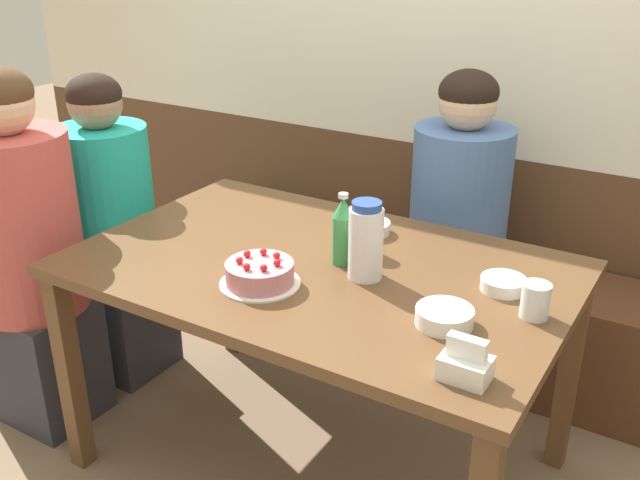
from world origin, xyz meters
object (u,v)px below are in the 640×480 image
at_px(napkin_holder, 466,364).
at_px(person_grey_tee, 112,235).
at_px(person_pale_blue_shirt, 27,256).
at_px(water_pitcher, 366,241).
at_px(glass_tumbler_short, 535,301).
at_px(soju_bottle, 343,230).
at_px(bowl_soup_white, 369,227).
at_px(person_teal_shirt, 457,236).
at_px(glass_water_tall, 370,242).
at_px(bowl_rice_small, 444,317).
at_px(bowl_side_dish, 503,284).
at_px(birthday_cake, 260,274).
at_px(bench_seat, 423,302).

bearing_deg(napkin_holder, person_grey_tee, 164.80).
distance_m(napkin_holder, person_pale_blue_shirt, 1.58).
bearing_deg(water_pitcher, glass_tumbler_short, 3.15).
bearing_deg(water_pitcher, napkin_holder, -37.62).
bearing_deg(person_grey_tee, soju_bottle, -2.83).
xyz_separation_m(bowl_soup_white, person_teal_shirt, (0.14, 0.44, -0.16)).
relative_size(glass_water_tall, person_grey_tee, 0.07).
bearing_deg(bowl_soup_white, bowl_rice_small, -44.16).
distance_m(glass_tumbler_short, person_teal_shirt, 0.87).
xyz_separation_m(napkin_holder, bowl_side_dish, (-0.06, 0.45, -0.02)).
relative_size(birthday_cake, glass_tumbler_short, 2.45).
bearing_deg(bowl_side_dish, person_teal_shirt, 120.78).
distance_m(napkin_holder, person_teal_shirt, 1.16).
relative_size(birthday_cake, soju_bottle, 1.04).
relative_size(napkin_holder, person_pale_blue_shirt, 0.09).
height_order(water_pitcher, bowl_soup_white, water_pitcher).
bearing_deg(person_grey_tee, bowl_side_dish, 1.05).
relative_size(bowl_side_dish, person_teal_shirt, 0.10).
height_order(water_pitcher, napkin_holder, water_pitcher).
distance_m(bowl_side_dish, glass_water_tall, 0.42).
relative_size(napkin_holder, bowl_side_dish, 0.88).
bearing_deg(glass_water_tall, water_pitcher, -67.53).
relative_size(bowl_rice_small, glass_tumbler_short, 1.58).
xyz_separation_m(glass_tumbler_short, person_pale_blue_shirt, (-1.62, -0.30, -0.15)).
bearing_deg(soju_bottle, bench_seat, 94.14).
height_order(person_pale_blue_shirt, person_grey_tee, person_pale_blue_shirt).
bearing_deg(napkin_holder, person_teal_shirt, 111.81).
bearing_deg(napkin_holder, bowl_side_dish, 97.94).
height_order(birthday_cake, glass_water_tall, birthday_cake).
bearing_deg(bowl_soup_white, bench_seat, 91.98).
xyz_separation_m(bowl_rice_small, bowl_side_dish, (0.07, 0.26, -0.00)).
bearing_deg(napkin_holder, soju_bottle, 144.48).
xyz_separation_m(glass_water_tall, person_grey_tee, (-1.09, -0.04, -0.21)).
bearing_deg(glass_water_tall, soju_bottle, -114.33).
xyz_separation_m(bowl_soup_white, person_grey_tee, (-1.01, -0.19, -0.19)).
height_order(bench_seat, person_pale_blue_shirt, person_pale_blue_shirt).
xyz_separation_m(bench_seat, glass_water_tall, (0.10, -0.70, 0.56)).
distance_m(napkin_holder, glass_water_tall, 0.67).
bearing_deg(glass_water_tall, person_pale_blue_shirt, -159.23).
bearing_deg(glass_tumbler_short, bowl_soup_white, 156.66).
height_order(glass_water_tall, glass_tumbler_short, glass_tumbler_short).
height_order(napkin_holder, bowl_rice_small, napkin_holder).
relative_size(bowl_side_dish, person_grey_tee, 0.10).
bearing_deg(bowl_soup_white, glass_water_tall, -61.55).
relative_size(water_pitcher, bowl_side_dish, 1.83).
relative_size(bowl_soup_white, bowl_rice_small, 0.92).
distance_m(person_pale_blue_shirt, person_grey_tee, 0.38).
bearing_deg(person_grey_tee, bowl_rice_small, -9.09).
bearing_deg(glass_water_tall, person_grey_tee, -177.78).
distance_m(bench_seat, water_pitcher, 1.06).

